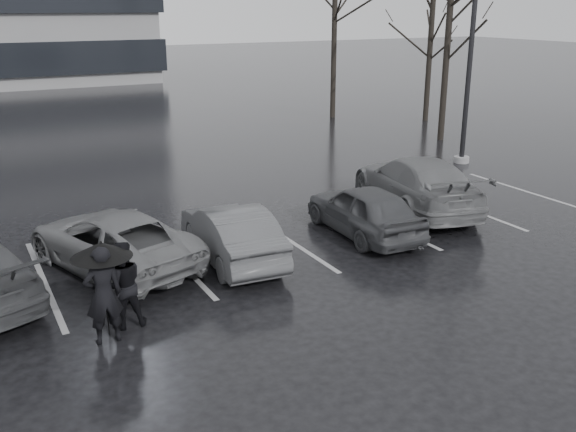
# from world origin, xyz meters

# --- Properties ---
(ground) EXTENTS (160.00, 160.00, 0.00)m
(ground) POSITION_xyz_m (0.00, 0.00, 0.00)
(ground) COLOR black
(ground) RESTS_ON ground
(car_main) EXTENTS (1.68, 3.81, 1.28)m
(car_main) POSITION_xyz_m (2.43, 1.78, 0.64)
(car_main) COLOR black
(car_main) RESTS_ON ground
(car_west_a) EXTENTS (1.58, 3.87, 1.25)m
(car_west_a) POSITION_xyz_m (-1.10, 1.81, 0.62)
(car_west_a) COLOR #2D2D2F
(car_west_a) RESTS_ON ground
(car_west_b) EXTENTS (3.37, 4.95, 1.26)m
(car_west_b) POSITION_xyz_m (-3.52, 2.58, 0.63)
(car_west_b) COLOR #49494C
(car_west_b) RESTS_ON ground
(car_east) EXTENTS (3.18, 5.42, 1.47)m
(car_east) POSITION_xyz_m (4.89, 2.86, 0.74)
(car_east) COLOR #49494C
(car_east) RESTS_ON ground
(pedestrian_left) EXTENTS (0.63, 0.41, 1.71)m
(pedestrian_left) POSITION_xyz_m (-4.42, -0.59, 0.86)
(pedestrian_left) COLOR black
(pedestrian_left) RESTS_ON ground
(pedestrian_right) EXTENTS (0.79, 0.63, 1.58)m
(pedestrian_right) POSITION_xyz_m (-4.01, -0.18, 0.79)
(pedestrian_right) COLOR black
(pedestrian_right) RESTS_ON ground
(umbrella) EXTENTS (1.02, 1.02, 1.72)m
(umbrella) POSITION_xyz_m (-4.34, -0.37, 1.57)
(umbrella) COLOR black
(umbrella) RESTS_ON ground
(lamp_post) EXTENTS (0.55, 0.55, 10.00)m
(lamp_post) POSITION_xyz_m (9.89, 6.44, 4.58)
(lamp_post) COLOR gray
(lamp_post) RESTS_ON ground
(stall_stripes) EXTENTS (19.72, 5.00, 0.00)m
(stall_stripes) POSITION_xyz_m (-0.80, 2.50, 0.00)
(stall_stripes) COLOR #98989A
(stall_stripes) RESTS_ON ground
(tree_east) EXTENTS (0.26, 0.26, 8.00)m
(tree_east) POSITION_xyz_m (12.00, 10.00, 4.00)
(tree_east) COLOR black
(tree_east) RESTS_ON ground
(tree_ne) EXTENTS (0.26, 0.26, 7.00)m
(tree_ne) POSITION_xyz_m (14.50, 14.00, 3.50)
(tree_ne) COLOR black
(tree_ne) RESTS_ON ground
(tree_north) EXTENTS (0.26, 0.26, 8.50)m
(tree_north) POSITION_xyz_m (11.00, 17.00, 4.25)
(tree_north) COLOR black
(tree_north) RESTS_ON ground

